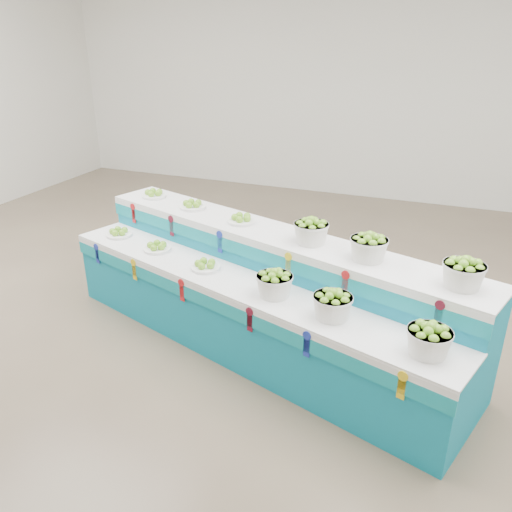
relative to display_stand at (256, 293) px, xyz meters
name	(u,v)px	position (x,y,z in m)	size (l,w,h in m)	color
ground	(208,332)	(-0.49, -0.03, -0.51)	(10.00, 10.00, 0.00)	brown
back_wall	(340,75)	(-0.49, 4.97, 1.49)	(10.00, 10.00, 0.00)	silver
display_stand	(256,293)	(0.00, 0.00, 0.00)	(3.99, 1.03, 1.02)	#0E7F9E
plate_lower_left	(119,232)	(-1.63, 0.28, 0.26)	(0.26, 0.26, 0.09)	white
plate_lower_mid	(157,246)	(-1.06, 0.09, 0.26)	(0.26, 0.26, 0.09)	white
plate_lower_right	(205,264)	(-0.44, -0.12, 0.26)	(0.26, 0.26, 0.09)	white
basket_lower_left	(274,283)	(0.30, -0.36, 0.32)	(0.30, 0.30, 0.22)	silver
basket_lower_mid	(333,304)	(0.81, -0.53, 0.32)	(0.30, 0.30, 0.22)	silver
basket_lower_right	(429,340)	(1.51, -0.76, 0.32)	(0.30, 0.30, 0.22)	silver
plate_upper_left	(154,193)	(-1.48, 0.75, 0.56)	(0.26, 0.26, 0.09)	white
plate_upper_mid	(192,204)	(-0.91, 0.56, 0.56)	(0.26, 0.26, 0.09)	white
plate_upper_right	(242,218)	(-0.29, 0.35, 0.56)	(0.26, 0.26, 0.09)	white
basket_upper_left	(311,231)	(0.45, 0.11, 0.62)	(0.30, 0.30, 0.22)	silver
basket_upper_mid	(369,247)	(0.97, -0.06, 0.62)	(0.30, 0.30, 0.22)	silver
basket_upper_right	(463,273)	(1.67, -0.29, 0.62)	(0.30, 0.30, 0.22)	silver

